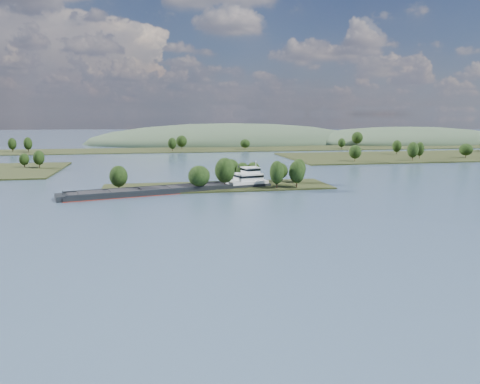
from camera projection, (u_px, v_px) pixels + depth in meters
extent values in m
plane|color=#395063|center=(244.00, 216.00, 148.98)|extent=(1800.00, 1800.00, 0.00)
cube|color=black|center=(218.00, 187.00, 207.10)|extent=(100.00, 30.00, 1.20)
cylinder|color=black|center=(277.00, 184.00, 200.21)|extent=(0.50, 0.50, 3.87)
ellipsoid|color=black|center=(277.00, 172.00, 199.40)|extent=(6.32, 6.32, 9.95)
cylinder|color=black|center=(231.00, 179.00, 216.79)|extent=(0.50, 0.50, 3.59)
ellipsoid|color=black|center=(231.00, 169.00, 216.04)|extent=(8.15, 8.15, 9.22)
cylinder|color=black|center=(225.00, 183.00, 201.54)|extent=(0.50, 0.50, 4.26)
ellipsoid|color=black|center=(225.00, 170.00, 200.65)|extent=(8.77, 8.77, 10.97)
cylinder|color=black|center=(243.00, 180.00, 213.51)|extent=(0.50, 0.50, 3.19)
ellipsoid|color=black|center=(243.00, 171.00, 212.84)|extent=(6.68, 6.68, 8.20)
cylinder|color=black|center=(199.00, 186.00, 194.38)|extent=(0.50, 0.50, 3.41)
ellipsoid|color=black|center=(199.00, 176.00, 193.67)|extent=(9.18, 9.18, 8.77)
cylinder|color=black|center=(119.00, 187.00, 193.02)|extent=(0.50, 0.50, 3.46)
ellipsoid|color=black|center=(118.00, 176.00, 192.30)|extent=(7.48, 7.48, 8.90)
cylinder|color=black|center=(253.00, 180.00, 214.17)|extent=(0.50, 0.50, 3.22)
ellipsoid|color=black|center=(253.00, 171.00, 213.49)|extent=(6.65, 6.65, 8.28)
cylinder|color=black|center=(299.00, 178.00, 217.99)|extent=(0.50, 0.50, 3.58)
ellipsoid|color=black|center=(299.00, 169.00, 217.24)|extent=(6.68, 6.68, 9.20)
cylinder|color=black|center=(297.00, 183.00, 201.97)|extent=(0.50, 0.50, 3.86)
ellipsoid|color=black|center=(297.00, 172.00, 201.16)|extent=(6.94, 6.94, 9.92)
cylinder|color=black|center=(280.00, 179.00, 219.05)|extent=(0.50, 0.50, 2.95)
ellipsoid|color=black|center=(280.00, 171.00, 218.43)|extent=(7.61, 7.61, 7.59)
cylinder|color=black|center=(39.00, 165.00, 274.85)|extent=(0.50, 0.50, 3.36)
ellipsoid|color=black|center=(39.00, 158.00, 274.15)|extent=(6.53, 6.53, 8.63)
cylinder|color=black|center=(25.00, 165.00, 276.36)|extent=(0.50, 0.50, 2.76)
ellipsoid|color=black|center=(24.00, 159.00, 275.78)|extent=(5.74, 5.74, 7.09)
cylinder|color=black|center=(355.00, 159.00, 312.58)|extent=(0.50, 0.50, 3.58)
ellipsoid|color=black|center=(355.00, 152.00, 311.83)|extent=(8.38, 8.38, 9.20)
cylinder|color=black|center=(466.00, 155.00, 338.42)|extent=(0.50, 0.50, 3.37)
ellipsoid|color=black|center=(466.00, 149.00, 337.71)|extent=(9.48, 9.48, 8.67)
cylinder|color=black|center=(412.00, 158.00, 316.81)|extent=(0.50, 0.50, 4.18)
ellipsoid|color=black|center=(413.00, 150.00, 315.93)|extent=(7.48, 7.48, 10.74)
cylinder|color=black|center=(419.00, 156.00, 331.86)|extent=(0.50, 0.50, 3.88)
ellipsoid|color=black|center=(420.00, 149.00, 331.05)|extent=(5.94, 5.94, 9.97)
cylinder|color=black|center=(397.00, 152.00, 367.09)|extent=(0.50, 0.50, 3.67)
ellipsoid|color=black|center=(397.00, 146.00, 366.32)|extent=(7.30, 7.30, 9.45)
cube|color=black|center=(183.00, 150.00, 420.22)|extent=(900.00, 60.00, 1.20)
cylinder|color=black|center=(13.00, 150.00, 393.29)|extent=(0.50, 0.50, 3.85)
ellipsoid|color=black|center=(12.00, 144.00, 392.49)|extent=(6.96, 6.96, 9.90)
cylinder|color=black|center=(342.00, 147.00, 427.96)|extent=(0.50, 0.50, 3.20)
ellipsoid|color=black|center=(342.00, 143.00, 427.29)|extent=(6.83, 6.83, 8.22)
cylinder|color=black|center=(182.00, 147.00, 424.08)|extent=(0.50, 0.50, 4.08)
ellipsoid|color=black|center=(182.00, 141.00, 423.23)|extent=(9.89, 9.89, 10.50)
cylinder|color=black|center=(357.00, 144.00, 467.17)|extent=(0.50, 0.50, 4.67)
ellipsoid|color=black|center=(357.00, 138.00, 466.20)|extent=(11.10, 11.10, 12.00)
cylinder|color=black|center=(28.00, 150.00, 390.06)|extent=(0.50, 0.50, 4.10)
ellipsoid|color=black|center=(28.00, 143.00, 389.21)|extent=(7.04, 7.04, 10.53)
cylinder|color=black|center=(245.00, 148.00, 419.25)|extent=(0.50, 0.50, 3.08)
ellipsoid|color=black|center=(245.00, 143.00, 418.60)|extent=(9.01, 9.01, 7.92)
cylinder|color=black|center=(172.00, 149.00, 401.17)|extent=(0.50, 0.50, 3.82)
ellipsoid|color=black|center=(172.00, 143.00, 400.37)|extent=(7.41, 7.41, 9.82)
ellipsoid|color=#344731|center=(406.00, 142.00, 536.35)|extent=(260.00, 140.00, 36.00)
ellipsoid|color=#344731|center=(230.00, 143.00, 528.25)|extent=(320.00, 160.00, 44.00)
cube|color=black|center=(173.00, 191.00, 193.59)|extent=(86.84, 31.98, 2.39)
cube|color=maroon|center=(173.00, 192.00, 193.67)|extent=(87.10, 32.24, 0.27)
cube|color=black|center=(149.00, 187.00, 194.44)|extent=(65.33, 17.05, 0.87)
cube|color=black|center=(156.00, 191.00, 184.95)|extent=(65.33, 17.05, 0.87)
cube|color=black|center=(152.00, 189.00, 189.72)|extent=(65.53, 25.56, 0.33)
cube|color=black|center=(91.00, 192.00, 179.65)|extent=(11.67, 11.04, 0.38)
cube|color=black|center=(123.00, 190.00, 184.66)|extent=(11.67, 11.04, 0.38)
cube|color=black|center=(152.00, 188.00, 189.67)|extent=(11.67, 11.04, 0.38)
cube|color=black|center=(180.00, 186.00, 194.68)|extent=(11.67, 11.04, 0.38)
cube|color=black|center=(207.00, 185.00, 199.69)|extent=(11.67, 11.04, 0.38)
cube|color=black|center=(60.00, 198.00, 175.08)|extent=(5.57, 10.27, 2.17)
cylinder|color=black|center=(63.00, 194.00, 175.28)|extent=(0.32, 0.32, 2.39)
cube|color=silver|center=(246.00, 182.00, 207.40)|extent=(19.41, 14.39, 1.30)
cube|color=silver|center=(248.00, 177.00, 207.50)|extent=(12.67, 11.10, 3.26)
cube|color=black|center=(248.00, 176.00, 207.43)|extent=(12.93, 11.36, 0.98)
cube|color=silver|center=(250.00, 170.00, 207.49)|extent=(7.92, 7.92, 2.39)
cube|color=black|center=(250.00, 169.00, 207.42)|extent=(8.19, 8.19, 0.87)
cube|color=silver|center=(250.00, 167.00, 207.27)|extent=(8.45, 8.45, 0.22)
cylinder|color=silver|center=(256.00, 164.00, 208.20)|extent=(0.26, 0.26, 2.82)
cylinder|color=black|center=(238.00, 167.00, 208.32)|extent=(0.66, 0.66, 1.30)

